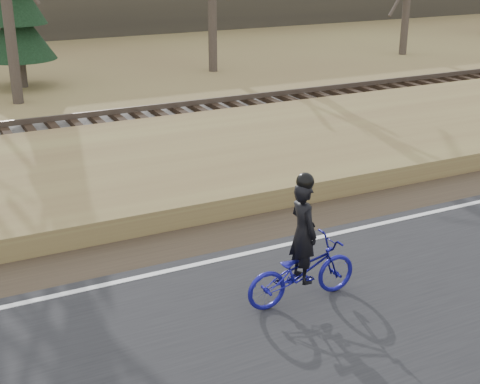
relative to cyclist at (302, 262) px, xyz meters
name	(u,v)px	position (x,y,z in m)	size (l,w,h in m)	color
ground	(402,227)	(3.22, 1.57, -0.69)	(120.00, 120.00, 0.00)	olive
edge_line	(396,220)	(3.22, 1.77, -0.63)	(120.00, 0.12, 0.01)	silver
shoulder	(364,205)	(3.22, 2.77, -0.67)	(120.00, 1.60, 0.04)	#473A2B
embankment	(291,156)	(3.22, 5.77, -0.47)	(120.00, 5.00, 0.44)	olive
ballast	(224,120)	(3.22, 9.57, -0.47)	(120.00, 3.00, 0.45)	slate
railroad	(224,110)	(3.22, 9.57, -0.17)	(120.00, 2.40, 0.29)	black
cyclist	(302,262)	(0.00, 0.00, 0.00)	(1.83, 0.65, 2.03)	navy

